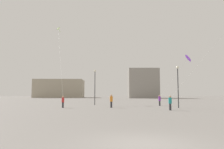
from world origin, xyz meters
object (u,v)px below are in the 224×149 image
at_px(person_in_orange, 111,100).
at_px(lamppost_east, 178,80).
at_px(lamppost_west, 95,82).
at_px(kite_lime_diamond, 58,29).
at_px(person_in_red, 63,101).
at_px(person_in_purple, 160,100).
at_px(building_centre_hall, 143,83).
at_px(person_in_teal, 170,102).
at_px(kite_violet_diamond, 188,58).
at_px(building_left_hall, 60,89).

xyz_separation_m(person_in_orange, lamppost_east, (8.63, -1.41, 2.67)).
bearing_deg(lamppost_west, kite_lime_diamond, 130.68).
distance_m(person_in_red, kite_lime_diamond, 21.56).
bearing_deg(person_in_purple, lamppost_east, 36.80).
xyz_separation_m(person_in_orange, person_in_red, (-6.38, 0.06, -0.10)).
xyz_separation_m(building_centre_hall, lamppost_west, (-19.16, -52.62, -2.18)).
height_order(person_in_red, building_centre_hall, building_centre_hall).
height_order(kite_lime_diamond, building_centre_hall, kite_lime_diamond).
distance_m(person_in_orange, person_in_red, 6.38).
xyz_separation_m(person_in_teal, lamppost_west, (-8.59, 11.56, 2.89)).
height_order(kite_violet_diamond, lamppost_west, kite_violet_diamond).
bearing_deg(person_in_orange, person_in_teal, -140.93).
height_order(person_in_red, person_in_purple, person_in_purple).
bearing_deg(person_in_orange, person_in_purple, -76.56).
bearing_deg(building_centre_hall, lamppost_west, -110.01).
xyz_separation_m(kite_violet_diamond, building_centre_hall, (3.93, 54.19, -1.69)).
height_order(person_in_teal, building_centre_hall, building_centre_hall).
bearing_deg(person_in_red, building_centre_hall, -125.21).
xyz_separation_m(person_in_teal, kite_violet_diamond, (6.64, 9.99, 6.76)).
height_order(person_in_orange, kite_violet_diamond, kite_violet_diamond).
xyz_separation_m(person_in_purple, kite_lime_diamond, (-17.77, 11.94, 14.33)).
relative_size(kite_violet_diamond, lamppost_west, 1.21).
bearing_deg(kite_violet_diamond, lamppost_west, 174.13).
relative_size(person_in_teal, lamppost_east, 0.30).
bearing_deg(kite_lime_diamond, lamppost_east, -42.37).
bearing_deg(lamppost_east, kite_lime_diamond, 137.63).
relative_size(person_in_purple, person_in_teal, 1.00).
bearing_deg(lamppost_east, person_in_orange, 170.74).
height_order(person_in_orange, building_centre_hall, building_centre_hall).
xyz_separation_m(person_in_red, building_centre_hall, (23.26, 59.14, 5.12)).
height_order(person_in_orange, person_in_purple, person_in_orange).
height_order(person_in_purple, building_left_hall, building_left_hall).
height_order(person_in_red, building_left_hall, building_left_hall).
relative_size(person_in_red, kite_violet_diamond, 0.22).
xyz_separation_m(person_in_red, person_in_teal, (12.69, -5.04, 0.05)).
relative_size(kite_lime_diamond, building_centre_hall, 1.30).
height_order(person_in_orange, lamppost_west, lamppost_west).
bearing_deg(person_in_purple, building_centre_hall, -163.38).
relative_size(person_in_orange, kite_lime_diamond, 0.11).
bearing_deg(building_centre_hall, person_in_orange, -105.91).
bearing_deg(kite_violet_diamond, person_in_teal, -123.61).
relative_size(building_left_hall, building_centre_hall, 1.68).
distance_m(kite_lime_diamond, building_centre_hall, 52.03).
xyz_separation_m(person_in_purple, lamppost_east, (0.98, -5.16, 2.72)).
distance_m(person_in_teal, lamppost_east, 5.05).
height_order(person_in_teal, lamppost_west, lamppost_west).
height_order(person_in_orange, person_in_teal, person_in_orange).
distance_m(person_in_purple, building_left_hall, 72.85).
relative_size(kite_violet_diamond, building_centre_hall, 0.55).
distance_m(person_in_purple, kite_lime_diamond, 25.76).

